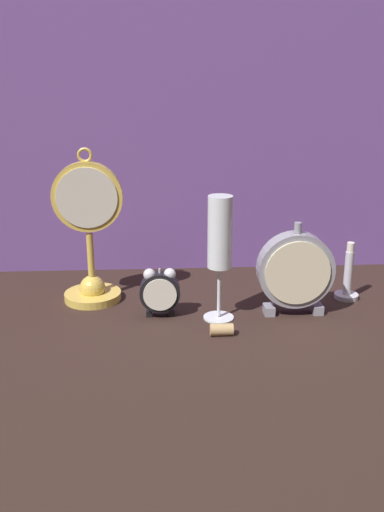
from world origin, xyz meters
The scene contains 8 objects.
ground_plane centered at (0.00, 0.00, 0.00)m, with size 4.00×4.00×0.00m, color black.
fabric_backdrop_drape centered at (0.00, 0.33, 0.37)m, with size 1.41×0.01×0.74m, color #6B478E.
pocket_watch_on_stand centered at (-0.21, 0.13, 0.12)m, with size 0.14×0.12×0.32m.
alarm_clock_twin_bell centered at (-0.06, 0.04, 0.05)m, with size 0.08×0.03×0.10m.
mantel_clock_silver centered at (0.20, 0.04, 0.09)m, with size 0.15×0.04×0.19m.
champagne_flute centered at (0.05, 0.02, 0.16)m, with size 0.06×0.06×0.24m.
brass_candlestick centered at (0.33, 0.11, 0.04)m, with size 0.05×0.05×0.12m.
wine_cork centered at (0.05, -0.05, 0.01)m, with size 0.02×0.02×0.04m, color tan.
Camera 1 is at (-0.06, -0.99, 0.46)m, focal length 40.00 mm.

